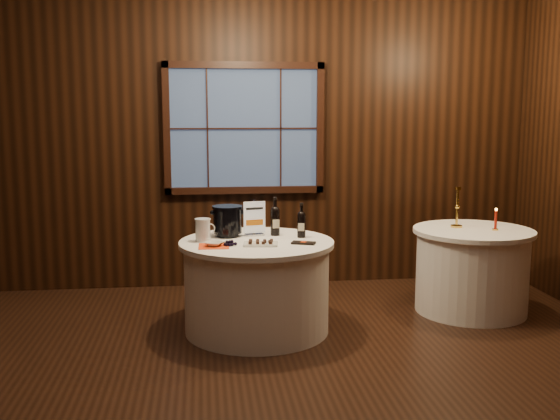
{
  "coord_description": "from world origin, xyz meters",
  "views": [
    {
      "loc": [
        -0.43,
        -4.28,
        1.84
      ],
      "look_at": [
        0.18,
        0.9,
        1.04
      ],
      "focal_mm": 42.0,
      "sensor_mm": 36.0,
      "label": 1
    }
  ],
  "objects": [
    {
      "name": "grape_bunch",
      "position": [
        -0.23,
        0.81,
        0.79
      ],
      "size": [
        0.18,
        0.09,
        0.04
      ],
      "rotation": [
        0.0,
        0.0,
        0.27
      ],
      "color": "black",
      "rests_on": "main_table"
    },
    {
      "name": "red_candle",
      "position": [
        2.17,
        1.22,
        0.85
      ],
      "size": [
        0.05,
        0.05,
        0.2
      ],
      "color": "gold",
      "rests_on": "side_table"
    },
    {
      "name": "ice_bucket",
      "position": [
        -0.23,
        1.22,
        0.91
      ],
      "size": [
        0.26,
        0.26,
        0.26
      ],
      "color": "black",
      "rests_on": "main_table"
    },
    {
      "name": "chocolate_plate",
      "position": [
        0.02,
        0.83,
        0.79
      ],
      "size": [
        0.29,
        0.21,
        0.04
      ],
      "rotation": [
        0.0,
        0.0,
        -0.12
      ],
      "color": "silver",
      "rests_on": "main_table"
    },
    {
      "name": "main_table",
      "position": [
        0.0,
        1.0,
        0.39
      ],
      "size": [
        1.28,
        1.28,
        0.77
      ],
      "color": "white",
      "rests_on": "ground"
    },
    {
      "name": "side_table",
      "position": [
        2.0,
        1.3,
        0.39
      ],
      "size": [
        1.08,
        1.08,
        0.77
      ],
      "color": "white",
      "rests_on": "ground"
    },
    {
      "name": "orange_napkin",
      "position": [
        -0.36,
        0.82,
        0.77
      ],
      "size": [
        0.24,
        0.24,
        0.0
      ],
      "primitive_type": "cube",
      "rotation": [
        0.0,
        0.0,
        -0.02
      ],
      "color": "#F44114",
      "rests_on": "main_table"
    },
    {
      "name": "ground",
      "position": [
        0.0,
        0.0,
        0.0
      ],
      "size": [
        6.0,
        6.0,
        0.0
      ],
      "primitive_type": "plane",
      "color": "black",
      "rests_on": "ground"
    },
    {
      "name": "brass_candlestick",
      "position": [
        1.88,
        1.41,
        0.91
      ],
      "size": [
        0.11,
        0.11,
        0.38
      ],
      "color": "gold",
      "rests_on": "side_table"
    },
    {
      "name": "glass_pitcher",
      "position": [
        -0.44,
        1.03,
        0.87
      ],
      "size": [
        0.17,
        0.13,
        0.19
      ],
      "rotation": [
        0.0,
        0.0,
        0.35
      ],
      "color": "silver",
      "rests_on": "main_table"
    },
    {
      "name": "cracker_bowl",
      "position": [
        -0.36,
        0.82,
        0.79
      ],
      "size": [
        0.18,
        0.18,
        0.03
      ],
      "primitive_type": "imported",
      "rotation": [
        0.0,
        0.0,
        -0.39
      ],
      "color": "silver",
      "rests_on": "orange_napkin"
    },
    {
      "name": "back_wall",
      "position": [
        0.0,
        2.48,
        1.54
      ],
      "size": [
        6.0,
        0.1,
        3.0
      ],
      "color": "black",
      "rests_on": "ground"
    },
    {
      "name": "port_bottle_left",
      "position": [
        0.18,
        1.22,
        0.91
      ],
      "size": [
        0.08,
        0.08,
        0.33
      ],
      "rotation": [
        0.0,
        0.0,
        0.1
      ],
      "color": "black",
      "rests_on": "main_table"
    },
    {
      "name": "sign_stand",
      "position": [
        -0.0,
        1.22,
        0.88
      ],
      "size": [
        0.19,
        0.12,
        0.31
      ],
      "rotation": [
        0.0,
        0.0,
        0.2
      ],
      "color": "#AEAEB5",
      "rests_on": "main_table"
    },
    {
      "name": "chocolate_box",
      "position": [
        0.37,
        0.83,
        0.78
      ],
      "size": [
        0.21,
        0.16,
        0.02
      ],
      "primitive_type": "cube",
      "rotation": [
        0.0,
        0.0,
        -0.37
      ],
      "color": "black",
      "rests_on": "main_table"
    },
    {
      "name": "port_bottle_right",
      "position": [
        0.39,
        1.1,
        0.9
      ],
      "size": [
        0.07,
        0.08,
        0.29
      ],
      "rotation": [
        0.0,
        0.0,
        -0.19
      ],
      "color": "black",
      "rests_on": "main_table"
    }
  ]
}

